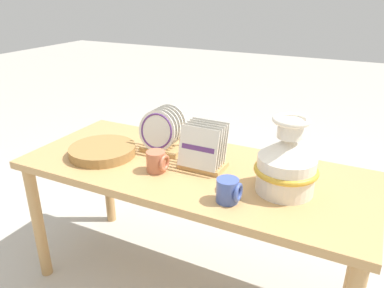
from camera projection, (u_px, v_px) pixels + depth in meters
ground_plane at (192, 283)px, 1.91m from camera, size 14.00×14.00×0.00m
display_table at (192, 182)px, 1.68m from camera, size 1.54×0.65×0.66m
ceramic_vase at (287, 163)px, 1.42m from camera, size 0.25×0.25×0.30m
dish_rack_round_plates at (162, 134)px, 1.78m from camera, size 0.19×0.16×0.21m
dish_rack_square_plates at (203, 151)px, 1.62m from camera, size 0.19×0.16×0.20m
wicker_charger_stack at (103, 151)px, 1.76m from camera, size 0.31×0.31×0.04m
mug_cobalt_glaze at (229, 191)px, 1.37m from camera, size 0.09×0.08×0.09m
mug_terracotta_glaze at (157, 162)px, 1.60m from camera, size 0.09×0.08×0.09m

